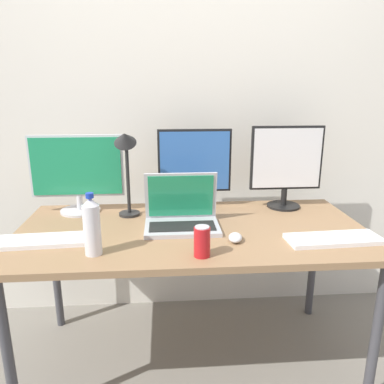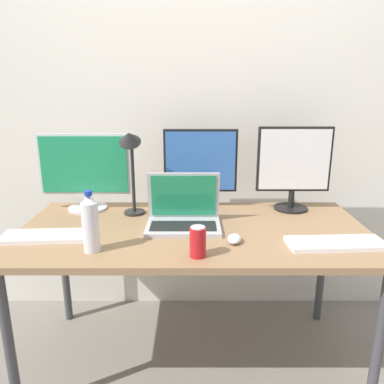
% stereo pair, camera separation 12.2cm
% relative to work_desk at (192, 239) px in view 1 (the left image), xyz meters
% --- Properties ---
extents(ground_plane, '(16.00, 16.00, 0.00)m').
position_rel_work_desk_xyz_m(ground_plane, '(0.00, 0.00, -0.68)').
color(ground_plane, gray).
extents(wall_back, '(7.00, 0.08, 2.60)m').
position_rel_work_desk_xyz_m(wall_back, '(0.00, 0.59, 0.62)').
color(wall_back, silver).
rests_on(wall_back, ground).
extents(work_desk, '(1.67, 0.83, 0.74)m').
position_rel_work_desk_xyz_m(work_desk, '(0.00, 0.00, 0.00)').
color(work_desk, '#424247').
rests_on(work_desk, ground).
extents(monitor_left, '(0.49, 0.21, 0.42)m').
position_rel_work_desk_xyz_m(monitor_left, '(-0.59, 0.29, 0.28)').
color(monitor_left, silver).
rests_on(monitor_left, work_desk).
extents(monitor_center, '(0.40, 0.20, 0.44)m').
position_rel_work_desk_xyz_m(monitor_center, '(0.04, 0.32, 0.29)').
color(monitor_center, black).
rests_on(monitor_center, work_desk).
extents(monitor_right, '(0.40, 0.18, 0.45)m').
position_rel_work_desk_xyz_m(monitor_right, '(0.54, 0.29, 0.31)').
color(monitor_right, black).
rests_on(monitor_right, work_desk).
extents(laptop_silver, '(0.35, 0.24, 0.26)m').
position_rel_work_desk_xyz_m(laptop_silver, '(-0.05, 0.03, 0.12)').
color(laptop_silver, '#B7B7BC').
rests_on(laptop_silver, work_desk).
extents(keyboard_main, '(0.42, 0.17, 0.02)m').
position_rel_work_desk_xyz_m(keyboard_main, '(0.61, -0.21, 0.07)').
color(keyboard_main, white).
rests_on(keyboard_main, work_desk).
extents(keyboard_aux, '(0.40, 0.17, 0.02)m').
position_rel_work_desk_xyz_m(keyboard_aux, '(-0.66, -0.13, 0.07)').
color(keyboard_aux, white).
rests_on(keyboard_aux, work_desk).
extents(mouse_by_keyboard, '(0.08, 0.10, 0.03)m').
position_rel_work_desk_xyz_m(mouse_by_keyboard, '(0.18, -0.17, 0.08)').
color(mouse_by_keyboard, silver).
rests_on(mouse_by_keyboard, work_desk).
extents(water_bottle, '(0.07, 0.07, 0.26)m').
position_rel_work_desk_xyz_m(water_bottle, '(-0.42, -0.26, 0.18)').
color(water_bottle, silver).
rests_on(water_bottle, work_desk).
extents(soda_can_near_keyboard, '(0.07, 0.07, 0.13)m').
position_rel_work_desk_xyz_m(soda_can_near_keyboard, '(0.02, -0.31, 0.12)').
color(soda_can_near_keyboard, red).
rests_on(soda_can_near_keyboard, work_desk).
extents(desk_lamp, '(0.11, 0.18, 0.47)m').
position_rel_work_desk_xyz_m(desk_lamp, '(-0.32, 0.17, 0.38)').
color(desk_lamp, black).
rests_on(desk_lamp, work_desk).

